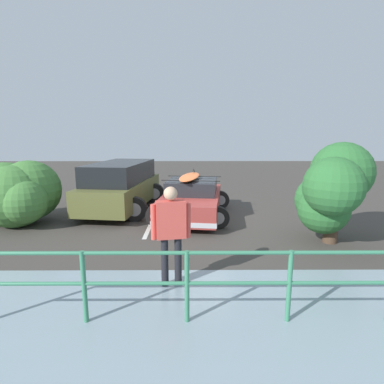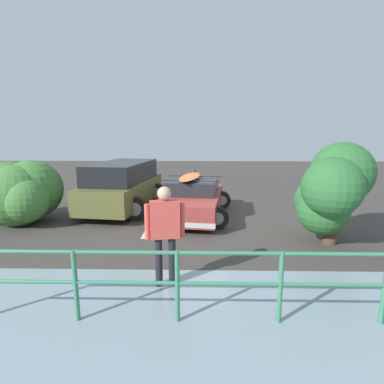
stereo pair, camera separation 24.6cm
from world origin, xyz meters
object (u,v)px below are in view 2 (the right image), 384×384
Objects in this scene: person_bystander at (165,227)px; sedan_car at (192,199)px; bush_near_right at (18,194)px; bush_near_left at (331,189)px; suv_car at (123,185)px.

sedan_car is at bearing -94.85° from person_bystander.
sedan_car is 2.29× the size of person_bystander.
sedan_car is 5.41m from bush_near_right.
bush_near_left is at bearing 169.84° from bush_near_right.
sedan_car is 4.73m from person_bystander.
person_bystander reaches higher than suv_car.
bush_near_right reaches higher than sedan_car.
bush_near_right reaches higher than person_bystander.
suv_car is 1.87× the size of bush_near_left.
bush_near_right is at bearing -37.77° from person_bystander.
sedan_car is at bearing -170.88° from bush_near_right.
suv_car is at bearing -69.02° from person_bystander.
suv_car is at bearing -29.00° from bush_near_left.
sedan_car is 2.71m from suv_car.
suv_car reaches higher than sedan_car.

